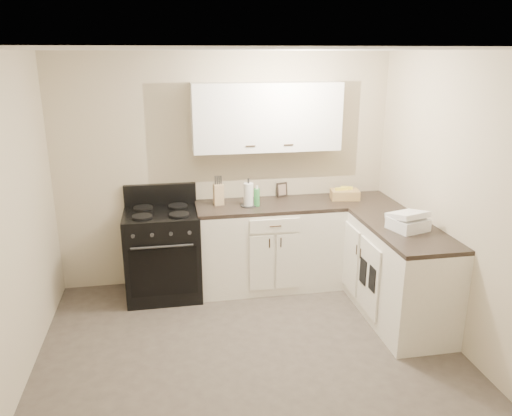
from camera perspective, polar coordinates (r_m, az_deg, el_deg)
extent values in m
plane|color=#473F38|center=(4.31, -0.13, -17.78)|extent=(3.60, 3.60, 0.00)
plane|color=white|center=(3.52, -0.16, 17.68)|extent=(3.60, 3.60, 0.00)
plane|color=beige|center=(5.45, -3.52, 4.27)|extent=(3.60, 0.00, 3.60)
plane|color=beige|center=(4.41, 23.55, -0.34)|extent=(0.00, 3.60, 3.60)
plane|color=beige|center=(2.17, 8.77, -17.48)|extent=(3.60, 0.00, 3.60)
cube|color=white|center=(5.47, 1.46, -4.44)|extent=(1.55, 0.60, 0.90)
cube|color=white|center=(5.22, 14.64, -6.11)|extent=(0.60, 1.90, 0.90)
cube|color=black|center=(5.31, 1.50, 0.27)|extent=(1.55, 0.60, 0.04)
cube|color=black|center=(5.06, 15.05, -1.22)|extent=(0.60, 1.90, 0.04)
cube|color=white|center=(5.26, 1.24, 10.37)|extent=(1.55, 0.30, 0.70)
cube|color=black|center=(5.34, -10.55, -5.18)|extent=(0.76, 0.65, 0.92)
cube|color=tan|center=(5.27, -4.31, 1.56)|extent=(0.11, 0.10, 0.22)
cylinder|color=white|center=(5.20, -0.87, 1.53)|extent=(0.13, 0.13, 0.25)
cylinder|color=green|center=(5.21, 0.09, 1.23)|extent=(0.08, 0.08, 0.19)
cube|color=black|center=(5.57, 2.99, 2.12)|extent=(0.13, 0.07, 0.16)
cube|color=tan|center=(5.56, 10.11, 1.54)|extent=(0.33, 0.25, 0.10)
cube|color=white|center=(4.73, 16.98, -1.74)|extent=(0.37, 0.35, 0.11)
cylinder|color=silver|center=(4.77, 16.29, -1.38)|extent=(0.09, 0.09, 0.13)
cube|color=black|center=(4.74, 13.18, -7.91)|extent=(0.02, 0.13, 0.23)
cube|color=black|center=(4.93, 12.18, -7.09)|extent=(0.02, 0.14, 0.25)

